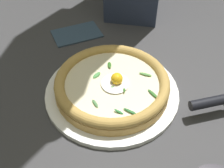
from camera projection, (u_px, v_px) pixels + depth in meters
The scene contains 5 objects.
ground_plane at pixel (119, 110), 0.65m from camera, with size 2.40×2.40×0.03m, color #373739.
pizza_plate at pixel (112, 92), 0.66m from camera, with size 0.31×0.31×0.01m, color white.
pizza at pixel (112, 84), 0.64m from camera, with size 0.27×0.27×0.05m.
pizza_cutter at pixel (219, 100), 0.60m from camera, with size 0.05×0.15×0.08m.
folded_napkin at pixel (77, 33), 0.84m from camera, with size 0.14×0.09×0.01m, color #304459.
Camera 1 is at (0.42, -0.01, 0.48)m, focal length 44.62 mm.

